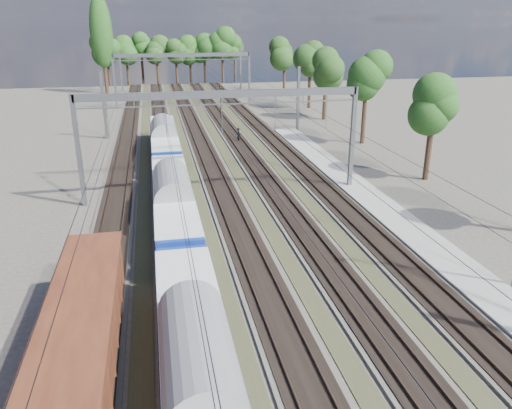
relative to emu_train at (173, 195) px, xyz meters
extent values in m
cube|color=#47423A|center=(-4.50, 20.97, -2.35)|extent=(3.00, 130.00, 0.15)
cube|color=black|center=(-4.50, 20.97, -2.25)|extent=(2.50, 130.00, 0.06)
cube|color=#473326|center=(-5.22, 20.97, -2.15)|extent=(0.08, 130.00, 0.14)
cube|color=#473326|center=(-3.78, 20.97, -2.15)|extent=(0.08, 130.00, 0.14)
cube|color=#47423A|center=(0.00, 20.97, -2.35)|extent=(3.00, 130.00, 0.15)
cube|color=black|center=(0.00, 20.97, -2.25)|extent=(2.50, 130.00, 0.06)
cube|color=#473326|center=(-0.72, 20.97, -2.15)|extent=(0.08, 130.00, 0.14)
cube|color=#473326|center=(0.72, 20.97, -2.15)|extent=(0.08, 130.00, 0.14)
cube|color=#47423A|center=(4.50, 20.97, -2.35)|extent=(3.00, 130.00, 0.15)
cube|color=black|center=(4.50, 20.97, -2.25)|extent=(2.50, 130.00, 0.06)
cube|color=#473326|center=(3.78, 20.97, -2.15)|extent=(0.08, 130.00, 0.14)
cube|color=#473326|center=(5.22, 20.97, -2.15)|extent=(0.08, 130.00, 0.14)
cube|color=#47423A|center=(9.00, 20.97, -2.35)|extent=(3.00, 130.00, 0.15)
cube|color=black|center=(9.00, 20.97, -2.25)|extent=(2.50, 130.00, 0.06)
cube|color=#473326|center=(8.28, 20.97, -2.15)|extent=(0.08, 130.00, 0.14)
cube|color=#473326|center=(9.72, 20.97, -2.15)|extent=(0.08, 130.00, 0.14)
cube|color=#47423A|center=(13.50, 20.97, -2.35)|extent=(3.00, 130.00, 0.15)
cube|color=black|center=(13.50, 20.97, -2.25)|extent=(2.50, 130.00, 0.06)
cube|color=#473326|center=(12.78, 20.97, -2.15)|extent=(0.08, 130.00, 0.14)
cube|color=#473326|center=(14.22, 20.97, -2.15)|extent=(0.08, 130.00, 0.14)
cube|color=#333321|center=(-2.25, 20.97, -2.40)|extent=(1.10, 130.00, 0.05)
cube|color=#333321|center=(2.25, 20.97, -2.40)|extent=(1.10, 130.00, 0.05)
cube|color=#333321|center=(6.75, 20.97, -2.40)|extent=(1.10, 130.00, 0.05)
cube|color=#333321|center=(11.25, 20.97, -2.40)|extent=(1.10, 130.00, 0.05)
cube|color=gray|center=(16.50, -4.03, -2.27)|extent=(3.00, 70.00, 0.30)
cube|color=slate|center=(-7.00, 5.97, 2.08)|extent=(0.35, 0.35, 9.00)
cube|color=slate|center=(16.00, 5.97, 2.08)|extent=(0.35, 0.35, 9.00)
cube|color=slate|center=(4.50, 5.97, 6.28)|extent=(23.00, 0.35, 0.60)
cube|color=slate|center=(-7.00, 53.97, 2.08)|extent=(0.35, 0.35, 9.00)
cube|color=slate|center=(16.00, 53.97, 2.08)|extent=(0.35, 0.35, 9.00)
cube|color=slate|center=(4.50, 53.97, 6.28)|extent=(23.00, 0.35, 0.60)
cube|color=slate|center=(-7.00, 30.97, 1.83)|extent=(0.35, 0.35, 8.50)
cube|color=slate|center=(-7.00, 75.97, 1.83)|extent=(0.35, 0.35, 8.50)
cube|color=slate|center=(18.30, 30.97, 1.83)|extent=(0.35, 0.35, 8.50)
cube|color=slate|center=(18.30, 75.97, 1.83)|extent=(0.35, 0.35, 8.50)
cylinder|color=black|center=(-4.50, 20.97, 3.08)|extent=(0.03, 130.00, 0.03)
cylinder|color=black|center=(-4.50, 20.97, 4.18)|extent=(0.03, 130.00, 0.03)
cylinder|color=black|center=(0.00, 20.97, 3.08)|extent=(0.03, 130.00, 0.03)
cylinder|color=black|center=(0.00, 20.97, 4.18)|extent=(0.03, 130.00, 0.03)
cylinder|color=black|center=(4.50, 20.97, 3.08)|extent=(0.03, 130.00, 0.03)
cylinder|color=black|center=(4.50, 20.97, 4.18)|extent=(0.03, 130.00, 0.03)
cylinder|color=black|center=(9.00, 20.97, 3.08)|extent=(0.03, 130.00, 0.03)
cylinder|color=black|center=(9.00, 20.97, 4.18)|extent=(0.03, 130.00, 0.03)
cylinder|color=black|center=(13.50, 20.97, 3.08)|extent=(0.03, 130.00, 0.03)
cylinder|color=black|center=(13.50, 20.97, 4.18)|extent=(0.03, 130.00, 0.03)
cylinder|color=black|center=(-10.25, 86.39, 0.80)|extent=(0.56, 0.56, 6.45)
sphere|color=#133514|center=(-10.25, 86.39, 5.96)|extent=(5.22, 5.22, 5.22)
cylinder|color=black|center=(-5.46, 87.17, 0.64)|extent=(0.56, 0.56, 6.13)
sphere|color=#133514|center=(-5.46, 87.17, 5.55)|extent=(5.48, 5.48, 5.48)
cylinder|color=black|center=(-1.69, 86.25, 0.62)|extent=(0.56, 0.56, 6.09)
sphere|color=#133514|center=(-1.69, 86.25, 5.49)|extent=(4.09, 4.09, 4.09)
cylinder|color=black|center=(0.73, 89.30, 0.71)|extent=(0.56, 0.56, 6.26)
sphere|color=#133514|center=(0.73, 89.30, 5.71)|extent=(4.14, 4.14, 4.14)
cylinder|color=black|center=(4.63, 87.91, 0.96)|extent=(0.56, 0.56, 6.78)
sphere|color=#133514|center=(4.63, 87.91, 6.39)|extent=(4.92, 4.92, 4.92)
cylinder|color=black|center=(8.09, 88.53, 0.68)|extent=(0.56, 0.56, 6.20)
sphere|color=#133514|center=(8.09, 88.53, 5.64)|extent=(5.09, 5.09, 5.09)
cylinder|color=black|center=(12.58, 87.06, 1.30)|extent=(0.56, 0.56, 7.44)
sphere|color=#133514|center=(12.58, 87.06, 7.25)|extent=(4.69, 4.69, 4.69)
cylinder|color=black|center=(15.24, 89.42, 1.20)|extent=(0.56, 0.56, 7.25)
sphere|color=#133514|center=(15.24, 89.42, 6.99)|extent=(3.99, 3.99, 3.99)
cylinder|color=black|center=(19.89, 88.87, 0.98)|extent=(0.56, 0.56, 6.82)
sphere|color=#133514|center=(19.89, 88.87, 6.44)|extent=(5.30, 5.30, 5.30)
cylinder|color=black|center=(25.09, 9.13, 0.18)|extent=(0.56, 0.56, 5.22)
sphere|color=#133514|center=(25.09, 9.13, 4.36)|extent=(3.34, 3.34, 3.34)
cylinder|color=black|center=(24.93, 21.20, 0.57)|extent=(0.56, 0.56, 6.00)
sphere|color=#133514|center=(24.93, 21.20, 5.37)|extent=(3.77, 3.77, 3.77)
cylinder|color=black|center=(24.56, 34.64, 0.48)|extent=(0.56, 0.56, 5.81)
sphere|color=#133514|center=(24.56, 34.64, 5.13)|extent=(4.18, 4.18, 4.18)
cylinder|color=black|center=(25.77, 49.38, 1.03)|extent=(0.56, 0.56, 6.91)
sphere|color=#133514|center=(25.77, 49.38, 6.56)|extent=(4.33, 4.33, 4.33)
cylinder|color=black|center=(24.15, 64.24, 0.37)|extent=(0.56, 0.56, 5.58)
sphere|color=#133514|center=(24.15, 64.24, 4.83)|extent=(3.37, 3.37, 3.37)
cylinder|color=black|center=(-10.00, 73.97, 5.58)|extent=(0.70, 0.70, 16.00)
ellipsoid|color=#1E4416|center=(-10.00, 73.97, 9.58)|extent=(4.40, 4.40, 14.08)
cube|color=black|center=(0.00, -12.70, -1.89)|extent=(1.93, 2.89, 0.77)
cube|color=navy|center=(0.00, -19.45, -0.45)|extent=(2.70, 19.30, 1.83)
cube|color=silver|center=(0.00, -19.45, 0.04)|extent=(2.78, 18.53, 0.92)
cube|color=black|center=(1.40, -19.45, 0.04)|extent=(0.04, 16.40, 0.68)
cylinder|color=gray|center=(0.00, -19.45, 0.47)|extent=(2.74, 19.30, 2.74)
cube|color=black|center=(0.00, -6.31, -1.89)|extent=(1.93, 2.89, 0.77)
cube|color=black|center=(0.00, 7.20, -1.89)|extent=(1.93, 2.89, 0.77)
cube|color=navy|center=(0.00, 0.44, -0.45)|extent=(2.70, 19.30, 1.83)
cube|color=silver|center=(0.00, 0.44, 0.04)|extent=(2.78, 18.53, 0.92)
cube|color=black|center=(1.40, 0.44, 0.04)|extent=(0.04, 16.40, 0.68)
cube|color=yellow|center=(0.00, -3.80, -0.93)|extent=(2.80, 5.40, 0.68)
cylinder|color=gray|center=(0.00, 0.44, 0.47)|extent=(2.74, 19.30, 2.74)
cube|color=black|center=(0.00, 13.59, -1.89)|extent=(1.93, 2.89, 0.77)
cube|color=black|center=(0.00, 27.09, -1.89)|extent=(1.93, 2.89, 0.77)
cube|color=navy|center=(0.00, 20.34, -0.45)|extent=(2.70, 19.30, 1.83)
cube|color=silver|center=(0.00, 20.34, 0.04)|extent=(2.78, 18.53, 0.92)
cube|color=black|center=(1.40, 20.34, 0.04)|extent=(0.04, 16.40, 0.68)
cube|color=yellow|center=(0.00, 16.10, -0.93)|extent=(2.80, 5.40, 0.68)
cylinder|color=gray|center=(0.00, 20.34, 0.47)|extent=(2.74, 19.30, 2.74)
cube|color=black|center=(-4.50, -10.80, -1.94)|extent=(1.93, 2.51, 0.67)
cube|color=black|center=(-4.50, -15.52, -1.51)|extent=(2.60, 13.49, 0.19)
cube|color=#471B13|center=(-4.50, -15.52, -0.16)|extent=(2.60, 13.49, 2.51)
cube|color=#471B13|center=(-4.50, -15.52, 1.14)|extent=(2.79, 13.49, 0.12)
imported|color=black|center=(9.21, 25.57, -1.51)|extent=(0.51, 0.71, 1.83)
cylinder|color=black|center=(9.04, 40.46, -0.10)|extent=(0.13, 0.13, 4.64)
cube|color=black|center=(9.04, 40.46, 2.54)|extent=(0.38, 0.31, 0.65)
sphere|color=red|center=(9.04, 40.34, 2.73)|extent=(0.15, 0.15, 0.15)
sphere|color=#0C9919|center=(9.04, 40.34, 2.41)|extent=(0.15, 0.15, 0.15)
cylinder|color=black|center=(17.28, 60.42, 0.02)|extent=(0.14, 0.14, 4.90)
cube|color=black|center=(17.28, 60.42, 2.82)|extent=(0.39, 0.31, 0.69)
sphere|color=red|center=(17.28, 60.29, 3.01)|extent=(0.16, 0.16, 0.16)
sphere|color=#0C9919|center=(17.28, 60.29, 2.67)|extent=(0.16, 0.16, 0.16)
camera|label=1|loc=(-0.96, -34.49, 11.94)|focal=35.00mm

